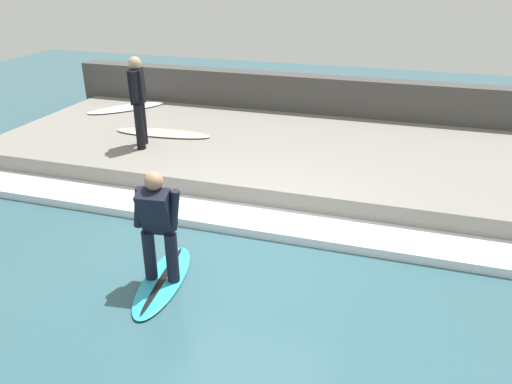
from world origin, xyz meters
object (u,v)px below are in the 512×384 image
object	(u,v)px
surfboard_riding	(163,280)
surfboard_spare	(127,108)
surfer_riding	(158,222)
surfboard_waiting_near	(163,133)
surfer_waiting_near	(138,97)

from	to	relation	value
surfboard_riding	surfboard_spare	distance (m)	6.90
surfer_riding	surfboard_spare	distance (m)	6.90
surfboard_riding	surfer_riding	distance (m)	0.84
surfboard_waiting_near	surfboard_spare	size ratio (longest dim) A/B	1.13
surfboard_riding	surfboard_waiting_near	world-z (taller)	surfboard_waiting_near
surfer_riding	surfboard_spare	size ratio (longest dim) A/B	0.78
surfer_riding	surfboard_spare	bearing A→B (deg)	33.93
surfer_waiting_near	surfboard_spare	world-z (taller)	surfer_waiting_near
surfboard_riding	surfer_waiting_near	distance (m)	4.28
surfboard_riding	surfboard_spare	xyz separation A→B (m)	(5.72, 3.84, 0.42)
surfer_riding	surfboard_waiting_near	bearing A→B (deg)	26.74
surfboard_riding	surfer_waiting_near	size ratio (longest dim) A/B	0.97
surfer_riding	surfboard_riding	bearing A→B (deg)	0.00
surfboard_riding	surfer_waiting_near	bearing A→B (deg)	32.03
surfboard_spare	surfer_waiting_near	bearing A→B (deg)	-143.34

